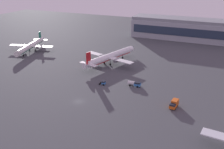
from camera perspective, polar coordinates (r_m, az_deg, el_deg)
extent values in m
plane|color=#424449|center=(115.00, -7.13, -5.77)|extent=(416.00, 416.00, 0.00)
cube|color=#9EA3AD|center=(220.94, 20.54, 8.43)|extent=(123.70, 22.00, 14.00)
cube|color=#263347|center=(209.87, 20.31, 8.01)|extent=(118.76, 0.40, 6.16)
cube|color=gray|center=(219.39, 20.83, 10.51)|extent=(123.70, 19.80, 2.40)
cylinder|color=silver|center=(189.75, -17.10, 5.86)|extent=(12.01, 34.13, 3.62)
cone|color=silver|center=(174.30, -19.69, 4.18)|extent=(3.90, 3.07, 3.44)
cone|color=silver|center=(205.84, -14.87, 7.30)|extent=(3.82, 3.39, 3.26)
cube|color=silver|center=(190.62, -16.97, 5.89)|extent=(30.48, 11.25, 0.33)
cube|color=silver|center=(204.20, -15.08, 7.22)|extent=(10.72, 4.81, 0.33)
cube|color=#146B4C|center=(203.27, -15.19, 7.99)|extent=(1.03, 3.02, 6.19)
cylinder|color=slate|center=(188.54, -15.51, 5.67)|extent=(2.88, 3.84, 2.10)
cylinder|color=slate|center=(193.16, -18.35, 5.72)|extent=(2.88, 3.84, 2.10)
cube|color=#146B4C|center=(190.01, -17.07, 5.58)|extent=(10.97, 31.38, 0.34)
cylinder|color=#333338|center=(180.88, -18.54, 4.38)|extent=(0.27, 0.27, 3.38)
cylinder|color=black|center=(181.36, -18.48, 3.87)|extent=(0.63, 1.11, 1.05)
cylinder|color=#333338|center=(191.33, -16.17, 5.57)|extent=(0.27, 0.27, 3.38)
cylinder|color=black|center=(191.79, -16.12, 5.08)|extent=(0.63, 1.11, 1.05)
cylinder|color=#333338|center=(193.17, -17.30, 5.59)|extent=(0.27, 0.27, 3.38)
cylinder|color=black|center=(193.62, -17.25, 5.11)|extent=(0.63, 1.11, 1.05)
cylinder|color=white|center=(157.92, -0.41, 3.88)|extent=(14.14, 37.46, 3.99)
cone|color=white|center=(173.11, 3.92, 5.44)|extent=(4.33, 3.46, 3.79)
cone|color=white|center=(143.81, -5.66, 1.94)|extent=(4.26, 3.81, 3.59)
cube|color=white|center=(157.22, -0.66, 3.71)|extent=(33.48, 13.20, 0.37)
cube|color=white|center=(145.05, -5.10, 2.23)|extent=(11.80, 5.57, 0.37)
cube|color=red|center=(144.23, -5.06, 3.46)|extent=(1.22, 3.32, 6.83)
cylinder|color=slate|center=(161.08, -2.22, 3.87)|extent=(3.25, 4.27, 2.31)
cylinder|color=slate|center=(153.95, 0.98, 3.03)|extent=(3.25, 4.27, 2.31)
cube|color=red|center=(158.26, -0.41, 3.50)|extent=(12.94, 34.44, 0.38)
cylinder|color=#333338|center=(167.46, 2.27, 4.25)|extent=(0.29, 0.29, 3.73)
cylinder|color=black|center=(168.03, 2.27, 3.64)|extent=(0.72, 1.23, 1.16)
cylinder|color=#333338|center=(158.05, -1.66, 3.17)|extent=(0.29, 0.29, 3.73)
cylinder|color=black|center=(158.66, -1.65, 2.54)|extent=(0.72, 1.23, 1.16)
cylinder|color=#333338|center=(155.19, -0.38, 2.83)|extent=(0.29, 0.29, 3.73)
cylinder|color=black|center=(155.80, -0.38, 2.18)|extent=(0.72, 1.23, 1.16)
cube|color=#3372BF|center=(128.26, 5.47, -2.15)|extent=(3.11, 2.54, 1.20)
cube|color=#1E232D|center=(127.88, 5.49, -1.76)|extent=(2.74, 2.33, 0.70)
cylinder|color=silver|center=(128.78, 4.32, -1.81)|extent=(4.28, 2.00, 1.80)
cylinder|color=black|center=(129.33, 5.77, -2.24)|extent=(0.91, 0.34, 0.90)
cylinder|color=black|center=(127.48, 5.51, -2.60)|extent=(0.91, 0.34, 0.90)
cylinder|color=black|center=(130.29, 4.15, -2.00)|extent=(0.91, 0.34, 0.90)
cylinder|color=black|center=(128.45, 3.87, -2.35)|extent=(0.91, 0.34, 0.90)
cube|color=#D85919|center=(110.68, 12.89, -6.73)|extent=(2.70, 3.01, 1.20)
cube|color=#1E232D|center=(110.24, 12.93, -6.30)|extent=(2.47, 2.66, 0.70)
cube|color=#D85919|center=(112.47, 13.33, -5.89)|extent=(2.70, 3.84, 2.60)
cylinder|color=black|center=(110.39, 13.32, -7.21)|extent=(0.40, 0.93, 0.90)
cylinder|color=black|center=(110.90, 12.29, -6.97)|extent=(0.40, 0.93, 0.90)
cylinder|color=black|center=(113.38, 13.88, -6.45)|extent=(0.40, 0.93, 0.90)
cylinder|color=black|center=(113.89, 12.87, -6.22)|extent=(0.40, 0.93, 0.90)
cube|color=#3372BF|center=(129.62, -1.81, -1.86)|extent=(1.64, 1.83, 0.90)
cube|color=#1E232D|center=(129.31, -1.81, -1.53)|extent=(1.44, 1.69, 0.70)
cylinder|color=black|center=(130.34, -1.58, -1.93)|extent=(0.91, 0.32, 0.90)
cylinder|color=black|center=(129.10, -1.85, -2.18)|extent=(0.91, 0.32, 0.90)
cylinder|color=black|center=(131.14, -2.39, -1.79)|extent=(0.91, 0.32, 0.90)
cylinder|color=black|center=(129.90, -2.67, -2.04)|extent=(0.91, 0.32, 0.90)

